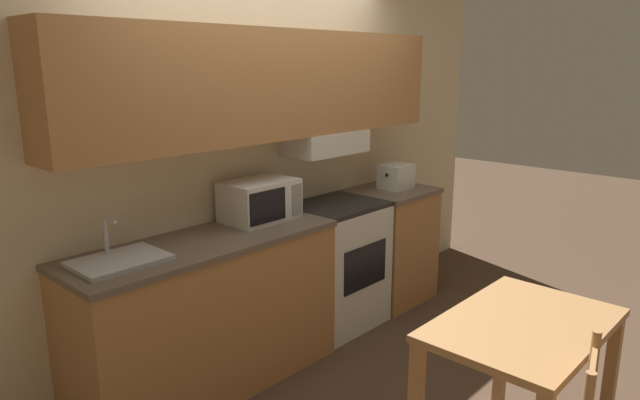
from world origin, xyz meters
TOP-DOWN VIEW (x-y plane):
  - ground_plane at (0.00, 0.00)m, footprint 16.00×16.00m
  - wall_back at (0.01, -0.07)m, footprint 5.36×0.38m
  - lower_counter_main at (-0.66, -0.28)m, footprint 1.66×0.59m
  - lower_counter_right_stub at (1.17, -0.28)m, footprint 0.65×0.59m
  - stove_range at (0.50, -0.28)m, footprint 0.66×0.56m
  - microwave at (-0.16, -0.20)m, footprint 0.47×0.32m
  - toaster at (1.21, -0.29)m, footprint 0.26×0.21m
  - sink_basin at (-1.19, -0.28)m, footprint 0.45×0.33m
  - dining_table at (-0.11, -1.96)m, footprint 0.95×0.64m

SIDE VIEW (x-z plane):
  - ground_plane at x=0.00m, z-range 0.00..0.00m
  - stove_range at x=0.50m, z-range 0.00..0.94m
  - lower_counter_main at x=-0.66m, z-range 0.00..0.94m
  - lower_counter_right_stub at x=1.17m, z-range 0.00..0.94m
  - dining_table at x=-0.11m, z-range 0.25..1.03m
  - sink_basin at x=-1.19m, z-range 0.84..1.06m
  - toaster at x=1.21m, z-range 0.94..1.13m
  - microwave at x=-0.16m, z-range 0.93..1.20m
  - wall_back at x=0.01m, z-range 0.25..2.80m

